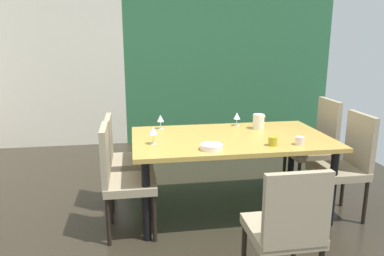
% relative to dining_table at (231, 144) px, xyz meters
% --- Properties ---
extents(ground_plane, '(6.00, 6.25, 0.02)m').
position_rel_dining_table_xyz_m(ground_plane, '(-0.62, -0.43, -0.69)').
color(ground_plane, '#2A241B').
extents(back_panel_interior, '(2.59, 0.10, 2.70)m').
position_rel_dining_table_xyz_m(back_panel_interior, '(-2.32, 2.65, 0.67)').
color(back_panel_interior, silver).
rests_on(back_panel_interior, ground_plane).
extents(garden_window_panel, '(3.40, 0.10, 2.70)m').
position_rel_dining_table_xyz_m(garden_window_panel, '(0.68, 2.65, 0.67)').
color(garden_window_panel, '#2C643E').
rests_on(garden_window_panel, ground_plane).
extents(dining_table, '(1.88, 1.09, 0.76)m').
position_rel_dining_table_xyz_m(dining_table, '(0.00, 0.00, 0.00)').
color(dining_table, '#B99340').
rests_on(dining_table, ground_plane).
extents(chair_left_near, '(0.44, 0.44, 0.98)m').
position_rel_dining_table_xyz_m(chair_left_near, '(-1.05, -0.30, -0.14)').
color(chair_left_near, gray).
rests_on(chair_left_near, ground_plane).
extents(chair_head_near, '(0.44, 0.44, 0.94)m').
position_rel_dining_table_xyz_m(chair_head_near, '(0.01, -1.34, -0.15)').
color(chair_head_near, gray).
rests_on(chair_head_near, ground_plane).
extents(chair_right_near, '(0.44, 0.44, 1.01)m').
position_rel_dining_table_xyz_m(chair_right_near, '(1.05, -0.30, -0.13)').
color(chair_right_near, gray).
rests_on(chair_right_near, ground_plane).
extents(chair_left_far, '(0.44, 0.44, 0.93)m').
position_rel_dining_table_xyz_m(chair_left_far, '(-1.04, 0.30, -0.16)').
color(chair_left_far, gray).
rests_on(chair_left_far, ground_plane).
extents(chair_right_far, '(0.44, 0.44, 1.04)m').
position_rel_dining_table_xyz_m(chair_right_far, '(1.05, 0.30, -0.12)').
color(chair_right_far, gray).
rests_on(chair_right_far, ground_plane).
extents(wine_glass_south, '(0.08, 0.08, 0.16)m').
position_rel_dining_table_xyz_m(wine_glass_south, '(-0.75, -0.13, 0.20)').
color(wine_glass_south, silver).
rests_on(wine_glass_south, dining_table).
extents(wine_glass_near_window, '(0.08, 0.08, 0.14)m').
position_rel_dining_table_xyz_m(wine_glass_near_window, '(0.18, 0.43, 0.18)').
color(wine_glass_near_window, silver).
rests_on(wine_glass_near_window, dining_table).
extents(wine_glass_front, '(0.07, 0.07, 0.15)m').
position_rel_dining_table_xyz_m(wine_glass_front, '(-0.64, 0.42, 0.18)').
color(wine_glass_front, silver).
rests_on(wine_glass_front, dining_table).
extents(serving_bowl_west, '(0.19, 0.19, 0.05)m').
position_rel_dining_table_xyz_m(serving_bowl_west, '(-0.27, -0.38, 0.10)').
color(serving_bowl_west, white).
rests_on(serving_bowl_west, dining_table).
extents(cup_north, '(0.08, 0.08, 0.07)m').
position_rel_dining_table_xyz_m(cup_north, '(0.53, -0.36, 0.11)').
color(cup_north, beige).
rests_on(cup_north, dining_table).
extents(cup_corner, '(0.08, 0.08, 0.08)m').
position_rel_dining_table_xyz_m(cup_corner, '(0.28, -0.35, 0.11)').
color(cup_corner, '#AA9820').
rests_on(cup_corner, dining_table).
extents(pitcher_near_shelf, '(0.13, 0.12, 0.16)m').
position_rel_dining_table_xyz_m(pitcher_near_shelf, '(0.36, 0.26, 0.15)').
color(pitcher_near_shelf, silver).
rests_on(pitcher_near_shelf, dining_table).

